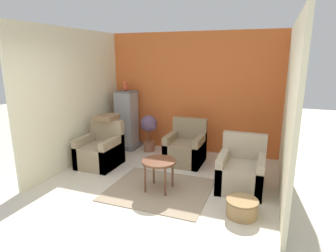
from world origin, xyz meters
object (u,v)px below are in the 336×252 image
(armchair_left, at_px, (100,151))
(armchair_middle, at_px, (186,149))
(wicker_basket, at_px, (242,207))
(potted_plant, at_px, (149,127))
(coffee_table, at_px, (159,164))
(parrot, at_px, (126,86))
(birdcage, at_px, (127,121))
(armchair_right, at_px, (241,172))

(armchair_left, distance_m, armchair_middle, 1.76)
(armchair_left, distance_m, wicker_basket, 3.07)
(armchair_left, relative_size, potted_plant, 1.04)
(potted_plant, bearing_deg, armchair_left, -115.80)
(coffee_table, bearing_deg, armchair_middle, 88.35)
(armchair_left, relative_size, parrot, 3.70)
(wicker_basket, bearing_deg, potted_plant, 138.70)
(armchair_left, bearing_deg, armchair_middle, 25.95)
(coffee_table, bearing_deg, birdcage, 131.15)
(potted_plant, bearing_deg, birdcage, 174.29)
(birdcage, bearing_deg, coffee_table, -48.85)
(armchair_middle, distance_m, wicker_basket, 2.17)
(armchair_left, height_order, potted_plant, armchair_left)
(armchair_right, relative_size, wicker_basket, 1.99)
(armchair_right, height_order, parrot, parrot)
(coffee_table, relative_size, parrot, 2.32)
(coffee_table, height_order, wicker_basket, coffee_table)
(parrot, bearing_deg, birdcage, -90.00)
(coffee_table, xyz_separation_m, parrot, (-1.59, 1.82, 1.04))
(parrot, xyz_separation_m, wicker_basket, (2.97, -2.14, -1.37))
(potted_plant, distance_m, wicker_basket, 3.18)
(armchair_middle, relative_size, parrot, 3.70)
(armchair_right, height_order, birdcage, birdcage)
(armchair_left, bearing_deg, wicker_basket, -17.42)
(armchair_middle, relative_size, wicker_basket, 1.99)
(wicker_basket, bearing_deg, armchair_left, 162.58)
(birdcage, height_order, parrot, parrot)
(armchair_left, xyz_separation_m, wicker_basket, (2.93, -0.92, -0.16))
(parrot, distance_m, potted_plant, 1.11)
(armchair_right, bearing_deg, birdcage, 155.97)
(coffee_table, relative_size, armchair_middle, 0.63)
(armchair_right, relative_size, potted_plant, 1.04)
(parrot, bearing_deg, potted_plant, -5.90)
(armchair_left, relative_size, wicker_basket, 1.99)
(parrot, xyz_separation_m, potted_plant, (0.61, -0.06, -0.93))
(wicker_basket, bearing_deg, coffee_table, 166.92)
(parrot, bearing_deg, wicker_basket, -35.77)
(coffee_table, relative_size, armchair_right, 0.63)
(birdcage, bearing_deg, potted_plant, -5.71)
(armchair_left, relative_size, birdcage, 0.65)
(birdcage, height_order, wicker_basket, birdcage)
(armchair_middle, height_order, potted_plant, armchair_middle)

